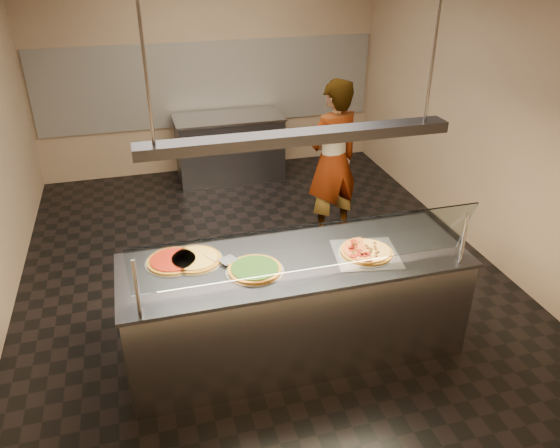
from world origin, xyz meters
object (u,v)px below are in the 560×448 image
object	(u,v)px
half_pizza_sausage	(377,250)
worker	(333,161)
half_pizza_pepperoni	(354,252)
sneeze_guard	(310,249)
serving_counter	(295,306)
pizza_cheese	(195,259)
pizza_tomato	(173,260)
pizza_spatula	(218,259)
perforated_tray	(366,253)
prep_table	(229,147)
heat_lamp_housing	(298,137)
pizza_spinach	(255,269)

from	to	relation	value
half_pizza_sausage	worker	distance (m)	2.01
half_pizza_pepperoni	worker	xyz separation A→B (m)	(0.55, 1.98, -0.03)
sneeze_guard	serving_counter	bearing A→B (deg)	90.00
pizza_cheese	pizza_tomato	bearing A→B (deg)	172.70
serving_counter	half_pizza_pepperoni	xyz separation A→B (m)	(0.47, -0.08, 0.50)
pizza_spatula	worker	size ratio (longest dim) A/B	0.14
perforated_tray	prep_table	world-z (taller)	perforated_tray
pizza_cheese	pizza_tomato	xyz separation A→B (m)	(-0.17, 0.02, -0.00)
perforated_tray	half_pizza_pepperoni	size ratio (longest dim) A/B	1.31
pizza_spatula	heat_lamp_housing	distance (m)	1.17
pizza_cheese	pizza_spatula	xyz separation A→B (m)	(0.17, -0.07, 0.01)
perforated_tray	half_pizza_sausage	distance (m)	0.10
sneeze_guard	half_pizza_pepperoni	size ratio (longest dim) A/B	5.67
pizza_cheese	pizza_spatula	bearing A→B (deg)	-22.68
half_pizza_sausage	sneeze_guard	bearing A→B (deg)	-158.43
perforated_tray	pizza_spinach	xyz separation A→B (m)	(-0.93, 0.00, 0.01)
pizza_tomato	pizza_spatula	bearing A→B (deg)	-15.37
pizza_cheese	pizza_spatula	world-z (taller)	pizza_spatula
perforated_tray	pizza_spinach	bearing A→B (deg)	179.83
heat_lamp_housing	worker	bearing A→B (deg)	61.77
serving_counter	half_pizza_sausage	size ratio (longest dim) A/B	6.20
pizza_cheese	prep_table	size ratio (longest dim) A/B	0.29
heat_lamp_housing	prep_table	bearing A→B (deg)	87.11
sneeze_guard	pizza_tomato	world-z (taller)	sneeze_guard
pizza_tomato	worker	xyz separation A→B (m)	(1.97, 1.68, -0.01)
perforated_tray	heat_lamp_housing	world-z (taller)	heat_lamp_housing
perforated_tray	pizza_tomato	bearing A→B (deg)	168.79
serving_counter	pizza_spinach	bearing A→B (deg)	-168.15
pizza_tomato	heat_lamp_housing	distance (m)	1.40
pizza_spatula	worker	xyz separation A→B (m)	(1.63, 1.77, -0.02)
half_pizza_pepperoni	half_pizza_sausage	bearing A→B (deg)	-0.04
worker	heat_lamp_housing	distance (m)	2.39
half_pizza_pepperoni	half_pizza_sausage	size ratio (longest dim) A/B	1.00
perforated_tray	pizza_spinach	world-z (taller)	pizza_spinach
half_pizza_sausage	worker	size ratio (longest dim) A/B	0.24
perforated_tray	prep_table	size ratio (longest dim) A/B	0.38
prep_table	heat_lamp_housing	bearing A→B (deg)	-92.89
prep_table	sneeze_guard	bearing A→B (deg)	-92.66
sneeze_guard	half_pizza_pepperoni	xyz separation A→B (m)	(0.47, 0.27, -0.26)
half_pizza_pepperoni	pizza_spatula	xyz separation A→B (m)	(-1.08, 0.21, -0.01)
pizza_spinach	worker	size ratio (longest dim) A/B	0.24
serving_counter	pizza_cheese	bearing A→B (deg)	165.44
pizza_tomato	heat_lamp_housing	size ratio (longest dim) A/B	0.19
pizza_spinach	prep_table	xyz separation A→B (m)	(0.55, 4.02, -0.48)
pizza_tomato	worker	bearing A→B (deg)	40.44
half_pizza_sausage	pizza_spatula	size ratio (longest dim) A/B	1.74
pizza_spinach	pizza_cheese	bearing A→B (deg)	146.95
sneeze_guard	half_pizza_sausage	bearing A→B (deg)	21.57
serving_counter	pizza_tomato	bearing A→B (deg)	166.70
perforated_tray	pizza_spatula	xyz separation A→B (m)	(-1.18, 0.21, 0.02)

